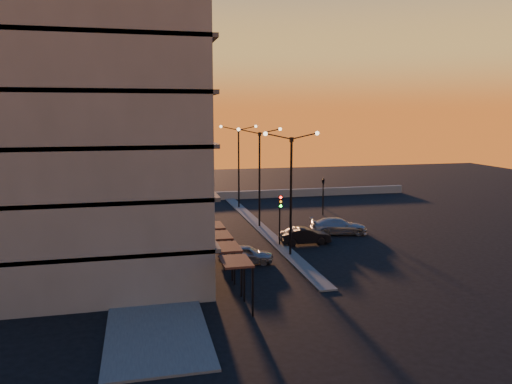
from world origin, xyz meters
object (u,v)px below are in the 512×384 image
at_px(streetlamp_mid, 259,169).
at_px(traffic_light_main, 280,212).
at_px(car_sedan, 305,236).
at_px(car_wagon, 339,226).
at_px(car_hatchback, 246,254).

bearing_deg(streetlamp_mid, traffic_light_main, -90.00).
xyz_separation_m(streetlamp_mid, car_sedan, (2.23, -6.92, -4.90)).
bearing_deg(car_wagon, car_sedan, 131.78).
bearing_deg(traffic_light_main, car_wagon, 23.60).
relative_size(streetlamp_mid, car_hatchback, 2.39).
bearing_deg(traffic_light_main, car_sedan, 5.26).
bearing_deg(streetlamp_mid, car_wagon, -34.67).
height_order(traffic_light_main, car_sedan, traffic_light_main).
distance_m(streetlamp_mid, car_wagon, 9.08).
height_order(streetlamp_mid, car_hatchback, streetlamp_mid).
bearing_deg(car_hatchback, traffic_light_main, -28.82).
bearing_deg(car_hatchback, car_sedan, -40.62).
relative_size(car_hatchback, car_sedan, 0.94).
bearing_deg(traffic_light_main, car_hatchback, -133.33).
bearing_deg(car_wagon, traffic_light_main, 123.38).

